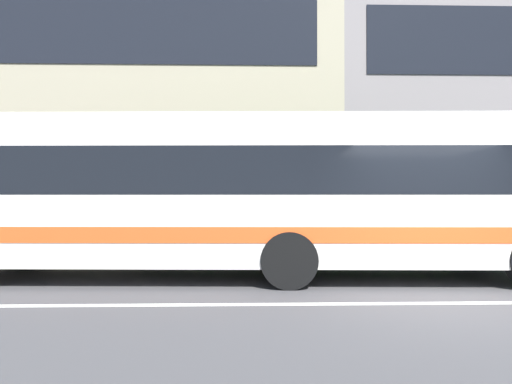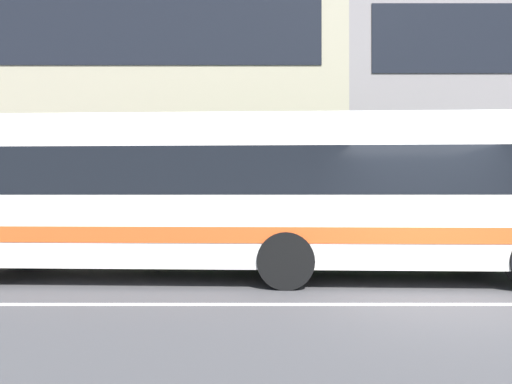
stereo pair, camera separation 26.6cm
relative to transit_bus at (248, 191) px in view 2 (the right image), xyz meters
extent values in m
plane|color=#454446|center=(3.05, -2.27, -1.72)|extent=(160.00, 160.00, 0.00)
cube|color=silver|center=(3.05, -2.27, -1.72)|extent=(60.00, 0.16, 0.01)
cube|color=#1E5515|center=(4.16, 3.58, -1.20)|extent=(14.16, 1.10, 1.04)
cube|color=tan|center=(-8.85, 11.19, 4.84)|extent=(24.74, 8.40, 13.11)
cube|color=black|center=(-8.85, 6.97, 5.89)|extent=(22.76, 0.04, 2.62)
cube|color=silver|center=(0.00, 0.00, -0.05)|extent=(12.11, 2.96, 2.65)
cube|color=black|center=(0.00, 0.00, 0.35)|extent=(11.39, 2.95, 0.85)
cube|color=#E1501F|center=(0.00, 0.00, -0.78)|extent=(11.87, 2.97, 0.28)
cube|color=silver|center=(0.00, 0.00, 1.34)|extent=(11.61, 2.54, 0.12)
cylinder|color=black|center=(-4.96, 1.34, -1.22)|extent=(1.01, 0.32, 1.00)
cylinder|color=black|center=(0.71, -1.17, -1.22)|extent=(1.01, 0.32, 1.00)
cylinder|color=black|center=(0.80, 1.11, -1.22)|extent=(1.01, 0.32, 1.00)
cylinder|color=black|center=(5.05, 0.94, -1.22)|extent=(1.01, 0.32, 1.00)
camera|label=1|loc=(-0.08, -8.95, -0.10)|focal=31.43mm
camera|label=2|loc=(0.19, -8.95, -0.10)|focal=31.43mm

